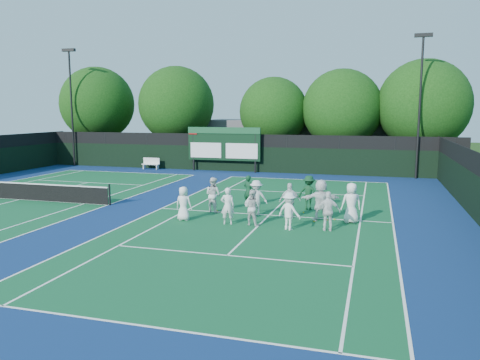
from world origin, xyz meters
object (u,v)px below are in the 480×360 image
(bench, at_px, (151,163))
(coach_left, at_px, (249,191))
(tennis_net, at_px, (19,191))
(scoreboard, at_px, (224,144))

(bench, distance_m, coach_left, 17.33)
(tennis_net, distance_m, bench, 14.39)
(tennis_net, distance_m, coach_left, 12.65)
(coach_left, bearing_deg, scoreboard, -45.00)
(tennis_net, bearing_deg, scoreboard, 64.40)
(scoreboard, height_order, coach_left, scoreboard)
(scoreboard, distance_m, bench, 6.54)
(bench, bearing_deg, scoreboard, 1.96)
(bench, bearing_deg, tennis_net, -92.69)
(scoreboard, bearing_deg, coach_left, -66.68)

